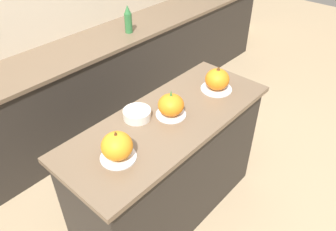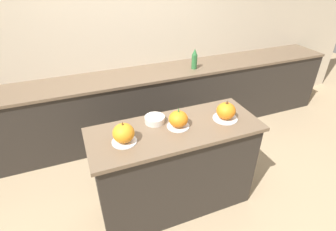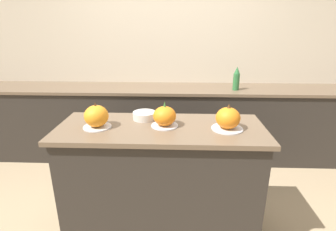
{
  "view_description": "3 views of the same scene",
  "coord_description": "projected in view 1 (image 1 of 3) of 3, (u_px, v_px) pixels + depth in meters",
  "views": [
    {
      "loc": [
        -1.27,
        -1.13,
        2.26
      ],
      "look_at": [
        -0.06,
        -0.04,
        1.03
      ],
      "focal_mm": 35.0,
      "sensor_mm": 36.0,
      "label": 1
    },
    {
      "loc": [
        -0.77,
        -1.75,
        2.26
      ],
      "look_at": [
        -0.06,
        0.04,
        1.08
      ],
      "focal_mm": 28.0,
      "sensor_mm": 36.0,
      "label": 2
    },
    {
      "loc": [
        0.13,
        -1.81,
        1.69
      ],
      "look_at": [
        0.05,
        0.05,
        1.03
      ],
      "focal_mm": 28.0,
      "sensor_mm": 36.0,
      "label": 3
    }
  ],
  "objects": [
    {
      "name": "pumpkin_cake_left",
      "position": [
        117.0,
        147.0,
        1.8
      ],
      "size": [
        0.21,
        0.21,
        0.19
      ],
      "color": "silver",
      "rests_on": "kitchen_island"
    },
    {
      "name": "pumpkin_cake_center",
      "position": [
        171.0,
        106.0,
        2.12
      ],
      "size": [
        0.2,
        0.2,
        0.19
      ],
      "color": "silver",
      "rests_on": "kitchen_island"
    },
    {
      "name": "ground_plane",
      "position": [
        169.0,
        209.0,
        2.72
      ],
      "size": [
        12.0,
        12.0,
        0.0
      ],
      "primitive_type": "plane",
      "color": "tan"
    },
    {
      "name": "back_counter",
      "position": [
        64.0,
        101.0,
        3.16
      ],
      "size": [
        6.0,
        0.6,
        0.94
      ],
      "color": "#2D2823",
      "rests_on": "ground_plane"
    },
    {
      "name": "bottle_tall",
      "position": [
        128.0,
        20.0,
        3.24
      ],
      "size": [
        0.08,
        0.08,
        0.28
      ],
      "color": "#2D6B38",
      "rests_on": "back_counter"
    },
    {
      "name": "pumpkin_cake_right",
      "position": [
        217.0,
        80.0,
        2.37
      ],
      "size": [
        0.23,
        0.23,
        0.19
      ],
      "color": "silver",
      "rests_on": "kitchen_island"
    },
    {
      "name": "mixing_bowl",
      "position": [
        137.0,
        114.0,
        2.12
      ],
      "size": [
        0.18,
        0.18,
        0.06
      ],
      "color": "beige",
      "rests_on": "kitchen_island"
    },
    {
      "name": "kitchen_island",
      "position": [
        169.0,
        169.0,
        2.43
      ],
      "size": [
        1.56,
        0.61,
        0.96
      ],
      "color": "#2D2823",
      "rests_on": "ground_plane"
    },
    {
      "name": "wall_back",
      "position": [
        26.0,
        13.0,
        2.86
      ],
      "size": [
        8.0,
        0.06,
        2.5
      ],
      "color": "beige",
      "rests_on": "ground_plane"
    }
  ]
}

